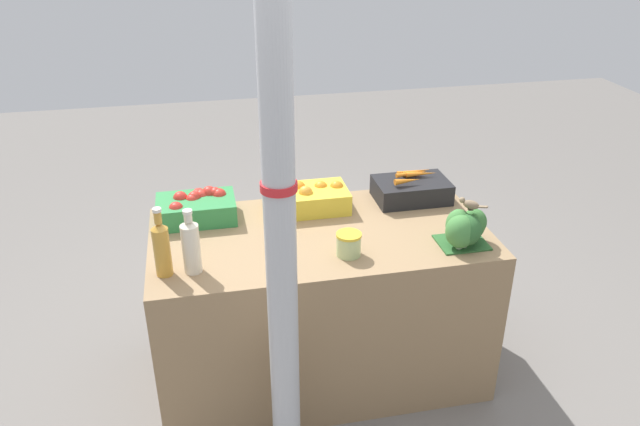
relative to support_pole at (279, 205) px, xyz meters
name	(u,v)px	position (x,y,z in m)	size (l,w,h in m)	color
ground_plane	(320,367)	(0.27, 0.62, -1.28)	(10.00, 10.00, 0.00)	slate
market_table	(320,304)	(0.27, 0.62, -0.87)	(1.57, 0.82, 0.81)	#937551
support_pole	(279,205)	(0.00, 0.00, 0.00)	(0.13, 0.13, 2.56)	#B7BABF
apple_crate	(197,206)	(-0.28, 0.88, -0.40)	(0.37, 0.25, 0.14)	#2D8442
orange_crate	(308,197)	(0.26, 0.88, -0.40)	(0.37, 0.25, 0.15)	gold
carrot_crate	(411,189)	(0.81, 0.87, -0.41)	(0.37, 0.25, 0.15)	black
broccoli_pile	(465,228)	(0.88, 0.36, -0.38)	(0.22, 0.20, 0.18)	#2D602D
juice_bottle_amber	(162,247)	(-0.44, 0.40, -0.34)	(0.07, 0.07, 0.31)	gold
juice_bottle_cloudy	(191,245)	(-0.32, 0.40, -0.34)	(0.08, 0.08, 0.29)	beige
pickle_jar	(349,244)	(0.35, 0.39, -0.41)	(0.11, 0.11, 0.11)	#B2C684
sparrow_bird	(470,204)	(0.89, 0.37, -0.26)	(0.10, 0.10, 0.05)	#4C3D2D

